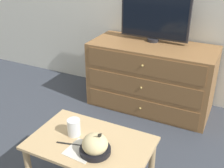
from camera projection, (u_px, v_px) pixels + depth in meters
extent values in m
plane|color=#383D47|center=(148.00, 91.00, 3.51)|extent=(12.00, 12.00, 0.00)
cube|color=olive|center=(151.00, 77.00, 3.05)|extent=(1.31, 0.57, 0.72)
cube|color=brown|center=(140.00, 108.00, 2.93)|extent=(1.20, 0.01, 0.19)
sphere|color=tan|center=(140.00, 108.00, 2.92)|extent=(0.02, 0.02, 0.02)
cube|color=brown|center=(141.00, 88.00, 2.82)|extent=(1.20, 0.01, 0.19)
sphere|color=tan|center=(141.00, 88.00, 2.81)|extent=(0.02, 0.02, 0.02)
cube|color=brown|center=(142.00, 65.00, 2.71)|extent=(1.20, 0.01, 0.19)
sphere|color=tan|center=(142.00, 66.00, 2.70)|extent=(0.02, 0.02, 0.02)
cylinder|color=#232328|center=(153.00, 40.00, 2.98)|extent=(0.12, 0.12, 0.03)
cube|color=#232328|center=(155.00, 14.00, 2.87)|extent=(0.73, 0.04, 0.50)
cube|color=black|center=(154.00, 15.00, 2.85)|extent=(0.69, 0.01, 0.46)
cube|color=tan|center=(90.00, 143.00, 1.85)|extent=(0.80, 0.51, 0.02)
cylinder|color=tan|center=(66.00, 139.00, 2.28)|extent=(0.04, 0.04, 0.47)
cylinder|color=tan|center=(151.00, 167.00, 1.99)|extent=(0.04, 0.04, 0.47)
cylinder|color=black|center=(95.00, 150.00, 1.75)|extent=(0.20, 0.20, 0.03)
ellipsoid|color=beige|center=(95.00, 144.00, 1.72)|extent=(0.16, 0.16, 0.13)
cube|color=black|center=(99.00, 141.00, 1.72)|extent=(0.05, 0.05, 0.13)
cube|color=black|center=(100.00, 135.00, 1.67)|extent=(0.03, 0.03, 0.03)
cylinder|color=white|center=(74.00, 130.00, 1.90)|extent=(0.08, 0.08, 0.07)
cylinder|color=white|center=(74.00, 127.00, 1.89)|extent=(0.09, 0.09, 0.12)
cube|color=silver|center=(81.00, 150.00, 1.77)|extent=(0.20, 0.20, 0.00)
cube|color=black|center=(68.00, 144.00, 1.82)|extent=(0.16, 0.05, 0.01)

